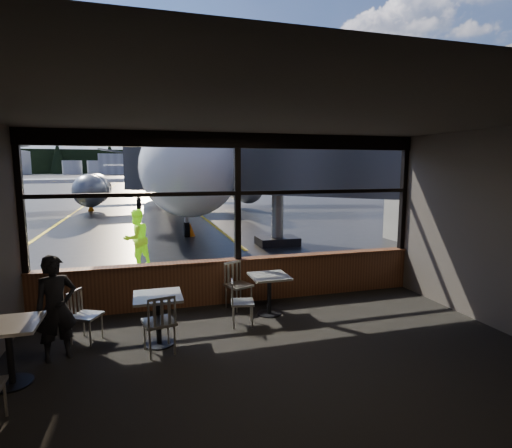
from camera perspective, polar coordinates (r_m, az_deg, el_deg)
name	(u,v)px	position (r m, az deg, el deg)	size (l,w,h in m)	color
ground_plane	(146,177)	(127.96, -15.38, 6.47)	(520.00, 520.00, 0.00)	black
carpet_floor	(288,369)	(5.97, 4.65, -19.96)	(8.00, 6.00, 0.01)	black
ceiling	(291,113)	(5.32, 5.09, 15.47)	(8.00, 6.00, 0.04)	#38332D
wall_back	(462,338)	(2.90, 27.33, -14.31)	(8.00, 0.04, 3.50)	#453D37
window_sill	(238,281)	(8.48, -2.59, -8.14)	(8.00, 0.28, 0.90)	#4E2917
window_header	(237,141)	(8.16, -2.72, 11.82)	(8.00, 0.18, 0.30)	black
mullion_left	(20,203)	(8.20, -30.62, 2.65)	(0.12, 0.12, 2.60)	black
mullion_centre	(237,198)	(8.16, -2.67, 3.74)	(0.12, 0.12, 2.60)	black
mullion_right	(403,194)	(9.86, 20.31, 3.99)	(0.12, 0.12, 2.60)	black
window_transom	(237,193)	(8.16, -2.67, 4.44)	(8.00, 0.10, 0.08)	black
airliner	(169,132)	(27.87, -12.27, 12.70)	(28.22, 33.86, 10.35)	white
jet_bridge	(299,181)	(14.51, 6.17, 6.11)	(8.76, 10.71, 4.67)	#2B2C2E
cafe_table_near	(269,295)	(7.78, 1.91, -10.09)	(0.71, 0.71, 0.78)	#A19D94
cafe_table_mid	(159,320)	(6.70, -13.75, -13.18)	(0.74, 0.74, 0.82)	#9A968E
cafe_table_left	(10,354)	(6.29, -31.70, -15.57)	(0.76, 0.76, 0.84)	#ADA69F
chair_near_w	(242,303)	(7.25, -1.96, -11.20)	(0.46, 0.46, 0.84)	#AAA69A
chair_near_n	(239,286)	(8.08, -2.50, -8.81)	(0.51, 0.51, 0.94)	#ACA89B
chair_mid_s	(159,323)	(6.41, -13.69, -13.56)	(0.52, 0.52, 0.95)	#B0AB9F
chair_mid_w	(86,316)	(7.16, -23.10, -12.04)	(0.47, 0.47, 0.86)	#B2ACA0
passenger	(56,308)	(6.61, -26.65, -10.69)	(0.57, 0.37, 1.56)	black
ground_crew	(136,239)	(11.75, -16.71, -2.01)	(0.81, 0.63, 1.66)	#BFF219
cone_nose	(190,229)	(16.76, -9.40, -0.76)	(0.40, 0.40, 0.56)	#FB5E07
cone_wing	(91,207)	(28.32, -22.51, 2.28)	(0.40, 0.40, 0.56)	#F85007
hangar_mid	(144,163)	(192.94, -15.74, 8.36)	(38.00, 15.00, 10.00)	silver
hangar_right	(272,161)	(195.98, 2.30, 8.94)	(50.00, 20.00, 12.00)	silver
fuel_tank_a	(72,168)	(191.99, -24.77, 7.34)	(8.00, 8.00, 6.00)	silver
fuel_tank_b	(97,168)	(190.78, -21.78, 7.50)	(8.00, 8.00, 6.00)	silver
fuel_tank_c	(121,168)	(190.09, -18.75, 7.65)	(8.00, 8.00, 6.00)	silver
treeline	(143,162)	(217.95, -15.82, 8.55)	(360.00, 3.00, 12.00)	black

